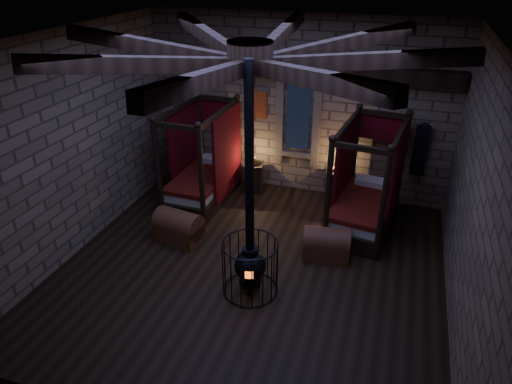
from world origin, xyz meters
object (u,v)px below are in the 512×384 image
(bed_left, at_px, (204,177))
(trunk_right, at_px, (326,244))
(stove, at_px, (250,262))
(trunk_left, at_px, (179,227))
(bed_right, at_px, (365,203))

(bed_left, relative_size, trunk_right, 2.37)
(stove, bearing_deg, bed_left, 111.87)
(bed_left, xyz_separation_m, stove, (2.16, -2.88, 0.05))
(stove, bearing_deg, trunk_left, 136.15)
(bed_right, distance_m, stove, 3.26)
(trunk_left, xyz_separation_m, trunk_right, (3.00, 0.36, -0.02))
(bed_right, height_order, trunk_right, bed_right)
(trunk_right, relative_size, stove, 0.24)
(bed_left, relative_size, stove, 0.56)
(stove, bearing_deg, trunk_right, 37.67)
(bed_right, relative_size, trunk_left, 2.27)
(bed_left, xyz_separation_m, trunk_right, (3.24, -1.46, -0.27))
(trunk_right, bearing_deg, stove, -135.63)
(bed_left, height_order, bed_right, bed_right)
(bed_right, xyz_separation_m, trunk_left, (-3.55, -1.76, -0.26))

